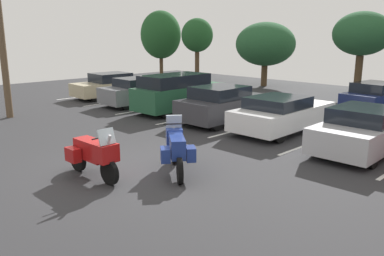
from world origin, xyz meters
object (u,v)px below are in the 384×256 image
motorcycle_second (176,148)px  car_green (179,93)px  car_grey (141,91)px  car_far_navy (378,97)px  car_champagne (113,86)px  motorcycle_touring (94,153)px  car_charcoal (223,104)px  car_white (282,114)px  car_silver (365,130)px

motorcycle_second → car_green: (-6.32, 5.88, 0.24)m
car_grey → car_far_navy: (9.39, 7.23, -0.02)m
car_champagne → car_far_navy: bearing=28.5°
motorcycle_touring → car_charcoal: bearing=106.1°
car_champagne → car_charcoal: car_charcoal is taller
car_white → car_far_navy: car_far_navy is taller
car_champagne → car_far_navy: 14.37m
car_charcoal → motorcycle_touring: bearing=-73.9°
car_champagne → car_grey: 3.26m
car_grey → car_green: bearing=3.5°
car_champagne → car_charcoal: bearing=-3.1°
car_champagne → car_green: 6.03m
car_far_navy → car_green: bearing=-133.1°
motorcycle_second → car_green: bearing=137.1°
car_white → car_far_navy: (0.88, 6.96, 0.00)m
motorcycle_second → car_far_navy: 12.94m
car_champagne → car_charcoal: 9.12m
car_champagne → car_grey: bearing=-6.6°
car_green → motorcycle_second: bearing=-42.9°
car_charcoal → car_white: size_ratio=0.91×
motorcycle_touring → car_charcoal: size_ratio=0.50×
motorcycle_second → car_champagne: (-12.34, 6.08, 0.01)m
motorcycle_second → car_far_navy: bearing=88.7°
car_grey → motorcycle_touring: bearing=-43.3°
motorcycle_second → motorcycle_touring: bearing=-120.7°
car_grey → car_charcoal: (5.87, -0.11, 0.05)m
motorcycle_touring → car_silver: bearing=62.7°
car_champagne → car_silver: size_ratio=1.04×
car_green → motorcycle_touring: bearing=-55.9°
car_charcoal → car_green: bearing=174.8°
motorcycle_second → car_charcoal: (-3.23, 5.60, 0.08)m
car_grey → car_silver: size_ratio=0.95×
car_far_navy → car_charcoal: bearing=-115.6°
car_grey → car_far_navy: bearing=37.6°
car_silver → car_champagne: bearing=178.0°
motorcycle_second → car_silver: (2.72, 5.56, 0.01)m
car_grey → car_white: bearing=1.9°
motorcycle_second → car_champagne: size_ratio=0.40×
motorcycle_second → car_green: car_green is taller
car_champagne → car_white: size_ratio=1.01×
car_charcoal → car_silver: bearing=-0.4°
car_white → car_green: bearing=-178.9°
car_silver → car_far_navy: (-2.44, 7.38, -0.00)m
motorcycle_second → car_white: (-0.59, 5.98, 0.01)m
motorcycle_touring → car_white: bearing=86.3°
car_green → car_charcoal: size_ratio=1.12×
car_green → car_charcoal: 3.10m
motorcycle_touring → car_grey: car_grey is taller
car_charcoal → car_white: (2.64, 0.39, -0.07)m
car_grey → motorcycle_second: bearing=-32.1°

